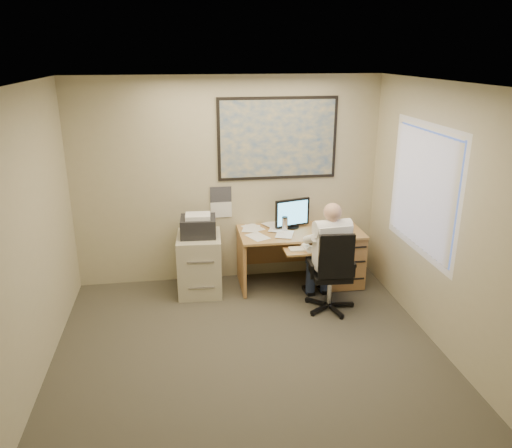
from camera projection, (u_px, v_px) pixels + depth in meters
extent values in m
cube|color=#3C392E|center=(254.00, 373.00, 4.86)|extent=(4.00, 4.50, 0.00)
cube|color=white|center=(254.00, 87.00, 3.97)|extent=(4.00, 4.50, 0.00)
cube|color=#B8AE8B|center=(228.00, 182.00, 6.51)|extent=(4.00, 0.00, 2.70)
cube|color=#B8AE8B|center=(326.00, 420.00, 2.32)|extent=(4.00, 0.00, 2.70)
cube|color=#B8AE8B|center=(15.00, 258.00, 4.12)|extent=(0.00, 4.50, 2.70)
cube|color=#B8AE8B|center=(463.00, 232.00, 4.71)|extent=(0.00, 4.50, 2.70)
cube|color=#B4874D|center=(301.00, 232.00, 6.50)|extent=(1.60, 0.75, 0.03)
cube|color=#B5814A|center=(341.00, 256.00, 6.70)|extent=(0.45, 0.70, 0.70)
cube|color=#B5814A|center=(241.00, 262.00, 6.51)|extent=(0.04, 0.70, 0.70)
cube|color=#B5814A|center=(294.00, 243.00, 6.91)|extent=(1.55, 0.03, 0.55)
cylinder|color=black|center=(292.00, 227.00, 6.62)|extent=(0.19, 0.19, 0.02)
cube|color=black|center=(292.00, 213.00, 6.53)|extent=(0.48, 0.16, 0.37)
cube|color=#5DCCFF|center=(293.00, 213.00, 6.51)|extent=(0.42, 0.11, 0.31)
cube|color=#B4874D|center=(307.00, 250.00, 6.10)|extent=(0.55, 0.30, 0.02)
cube|color=beige|center=(307.00, 249.00, 6.09)|extent=(0.43, 0.14, 0.02)
cube|color=black|center=(341.00, 226.00, 6.61)|extent=(0.22, 0.21, 0.05)
cylinder|color=silver|center=(285.00, 224.00, 6.46)|extent=(0.08, 0.08, 0.18)
cylinder|color=white|center=(279.00, 224.00, 6.63)|extent=(0.07, 0.07, 0.09)
cube|color=white|center=(267.00, 232.00, 6.42)|extent=(0.60, 0.56, 0.02)
cube|color=#1E4C93|center=(278.00, 139.00, 6.41)|extent=(1.56, 0.03, 1.06)
cube|color=white|center=(221.00, 202.00, 6.58)|extent=(0.28, 0.01, 0.42)
cube|color=#B8B194|center=(200.00, 263.00, 6.41)|extent=(0.58, 0.69, 0.76)
cube|color=black|center=(198.00, 227.00, 6.25)|extent=(0.46, 0.41, 0.24)
cube|color=white|center=(198.00, 216.00, 6.18)|extent=(0.32, 0.26, 0.05)
cylinder|color=silver|center=(329.00, 290.00, 6.01)|extent=(0.06, 0.06, 0.39)
cube|color=black|center=(330.00, 274.00, 5.94)|extent=(0.47, 0.47, 0.07)
cube|color=black|center=(339.00, 257.00, 5.63)|extent=(0.41, 0.08, 0.53)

